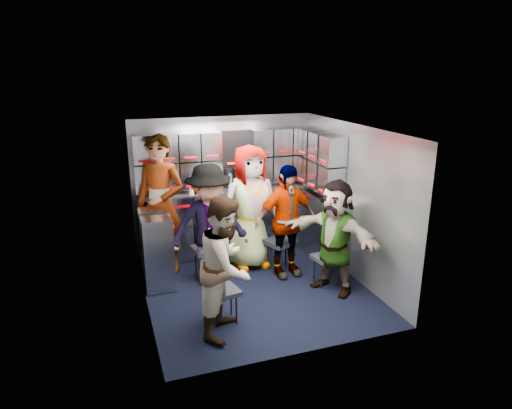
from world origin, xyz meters
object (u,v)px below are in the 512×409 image
object	(u,v)px
jump_seat_near_right	(327,259)
attendant_arc_b	(209,226)
jump_seat_mid_left	(207,251)
jump_seat_mid_right	(280,243)
attendant_arc_d	(286,221)
jump_seat_center	(247,238)
attendant_arc_a	(226,266)
jump_seat_near_left	(223,293)
attendant_arc_e	(335,237)
attendant_arc_c	(250,207)
attendant_standing	(161,205)

from	to	relation	value
jump_seat_near_right	attendant_arc_b	xyz separation A→B (m)	(-1.46, 0.53, 0.47)
jump_seat_mid_left	jump_seat_mid_right	xyz separation A→B (m)	(1.05, -0.08, -0.00)
attendant_arc_b	attendant_arc_d	distance (m)	1.05
jump_seat_center	attendant_arc_a	size ratio (longest dim) A/B	0.27
jump_seat_near_left	attendant_arc_e	xyz separation A→B (m)	(1.55, 0.29, 0.39)
jump_seat_mid_right	jump_seat_near_right	world-z (taller)	jump_seat_mid_right
jump_seat_near_left	attendant_arc_d	world-z (taller)	attendant_arc_d
attendant_arc_e	attendant_arc_a	bearing A→B (deg)	-101.59
jump_seat_mid_right	attendant_arc_a	distance (m)	1.75
attendant_arc_c	attendant_arc_d	xyz separation A→B (m)	(0.36, -0.45, -0.11)
jump_seat_near_right	attendant_arc_c	size ratio (longest dim) A/B	0.22
attendant_arc_d	jump_seat_mid_right	bearing A→B (deg)	82.90
attendant_arc_a	attendant_arc_e	bearing A→B (deg)	-41.62
jump_seat_mid_left	attendant_standing	size ratio (longest dim) A/B	0.23
jump_seat_mid_right	attendant_arc_d	bearing A→B (deg)	-90.00
attendant_arc_d	attendant_arc_c	bearing A→B (deg)	121.97
jump_seat_near_left	attendant_arc_a	world-z (taller)	attendant_arc_a
attendant_arc_b	attendant_arc_e	size ratio (longest dim) A/B	1.10
jump_seat_mid_left	jump_seat_center	xyz separation A→B (m)	(0.69, 0.36, -0.03)
jump_seat_near_left	jump_seat_near_right	distance (m)	1.62
jump_seat_mid_right	jump_seat_near_right	xyz separation A→B (m)	(0.41, -0.63, -0.04)
jump_seat_near_left	jump_seat_near_right	xyz separation A→B (m)	(1.55, 0.47, -0.00)
jump_seat_mid_left	attendant_arc_e	distance (m)	1.75
attendant_standing	attendant_arc_a	xyz separation A→B (m)	(0.44, -1.78, -0.20)
jump_seat_mid_left	attendant_arc_c	distance (m)	0.87
jump_seat_mid_left	attendant_arc_a	size ratio (longest dim) A/B	0.29
attendant_standing	attendant_arc_a	distance (m)	1.85
jump_seat_near_right	attendant_arc_e	size ratio (longest dim) A/B	0.27
jump_seat_mid_right	attendant_arc_e	xyz separation A→B (m)	(0.41, -0.81, 0.35)
jump_seat_near_left	attendant_arc_b	size ratio (longest dim) A/B	0.25
jump_seat_mid_right	jump_seat_near_right	distance (m)	0.75
jump_seat_center	jump_seat_near_left	bearing A→B (deg)	-116.81
jump_seat_mid_left	attendant_standing	distance (m)	0.90
jump_seat_near_left	attendant_arc_a	xyz separation A→B (m)	(-0.00, -0.18, 0.41)
jump_seat_mid_right	attendant_arc_b	size ratio (longest dim) A/B	0.29
jump_seat_center	attendant_arc_d	world-z (taller)	attendant_arc_d
jump_seat_mid_left	attendant_arc_e	world-z (taller)	attendant_arc_e
attendant_arc_a	attendant_arc_b	size ratio (longest dim) A/B	0.94
jump_seat_mid_right	attendant_standing	xyz separation A→B (m)	(-1.58, 0.51, 0.58)
attendant_arc_d	attendant_arc_e	bearing A→B (deg)	-63.77
attendant_standing	attendant_arc_b	size ratio (longest dim) A/B	1.19
attendant_standing	attendant_arc_b	distance (m)	0.82
jump_seat_center	attendant_arc_c	bearing A→B (deg)	-90.00
jump_seat_center	attendant_standing	distance (m)	1.37
attendant_arc_b	attendant_standing	bearing A→B (deg)	127.40
jump_seat_mid_left	attendant_standing	xyz separation A→B (m)	(-0.53, 0.43, 0.58)
jump_seat_near_left	attendant_arc_c	bearing A→B (deg)	60.22
attendant_arc_e	attendant_arc_b	bearing A→B (deg)	-144.18
jump_seat_near_right	attendant_arc_c	distance (m)	1.30
attendant_standing	attendant_arc_c	world-z (taller)	attendant_standing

